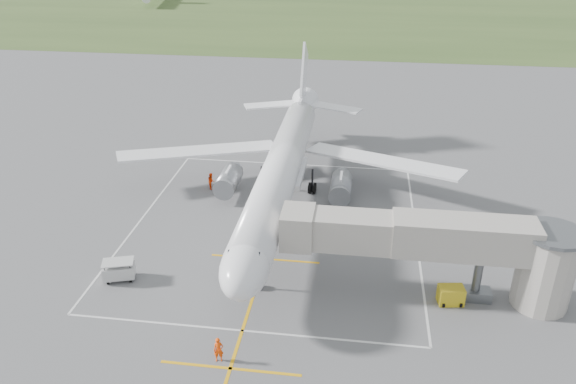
# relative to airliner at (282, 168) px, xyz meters

# --- Properties ---
(ground) EXTENTS (700.00, 700.00, 0.00)m
(ground) POSITION_rel_airliner_xyz_m (0.00, -0.75, -4.39)
(ground) COLOR #555658
(ground) RESTS_ON ground
(grass_strip) EXTENTS (700.00, 120.00, 0.02)m
(grass_strip) POSITION_rel_airliner_xyz_m (0.00, 129.25, -4.38)
(grass_strip) COLOR #354B21
(grass_strip) RESTS_ON ground
(apron_markings) EXTENTS (28.20, 60.00, 0.01)m
(apron_markings) POSITION_rel_airliner_xyz_m (0.00, -6.57, -4.38)
(apron_markings) COLOR #E4A00D
(apron_markings) RESTS_ON ground
(airliner) EXTENTS (38.93, 46.75, 13.52)m
(airliner) POSITION_rel_airliner_xyz_m (0.00, 0.00, 0.00)
(airliner) COLOR white
(airliner) RESTS_ON ground
(jet_bridge) EXTENTS (23.40, 5.00, 7.20)m
(jet_bridge) POSITION_rel_airliner_xyz_m (15.72, -14.25, 0.35)
(jet_bridge) COLOR #9B948C
(jet_bridge) RESTS_ON ground
(gpu_unit) EXTENTS (2.17, 1.68, 1.50)m
(gpu_unit) POSITION_rel_airliner_xyz_m (15.99, -15.09, -3.65)
(gpu_unit) COLOR gold
(gpu_unit) RESTS_ON ground
(baggage_cart) EXTENTS (2.95, 2.25, 1.81)m
(baggage_cart) POSITION_rel_airliner_xyz_m (-11.85, -15.61, -3.46)
(baggage_cart) COLOR #BABABA
(baggage_cart) RESTS_ON ground
(ramp_worker_nose) EXTENTS (0.79, 0.61, 1.92)m
(ramp_worker_nose) POSITION_rel_airliner_xyz_m (-0.95, -24.08, -3.43)
(ramp_worker_nose) COLOR #F44407
(ramp_worker_nose) RESTS_ON ground
(ramp_worker_wing) EXTENTS (1.05, 1.15, 1.91)m
(ramp_worker_wing) POSITION_rel_airliner_xyz_m (-8.67, 3.07, -3.44)
(ramp_worker_wing) COLOR #F53907
(ramp_worker_wing) RESTS_ON ground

